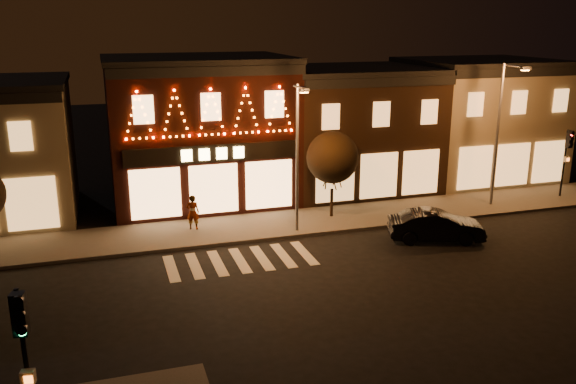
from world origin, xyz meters
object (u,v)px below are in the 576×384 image
streetlamp_mid (298,147)px  dark_sedan (436,226)px  traffic_signal_near (24,344)px  pedestrian (193,212)px

streetlamp_mid → dark_sedan: (6.04, -2.80, -3.64)m
traffic_signal_near → pedestrian: traffic_signal_near is taller
streetlamp_mid → traffic_signal_near: bearing=-135.8°
traffic_signal_near → streetlamp_mid: streetlamp_mid is taller
dark_sedan → pedestrian: bearing=85.1°
traffic_signal_near → dark_sedan: 20.21m
traffic_signal_near → pedestrian: size_ratio=2.50×
traffic_signal_near → streetlamp_mid: (10.91, 13.52, 1.13)m
dark_sedan → streetlamp_mid: bearing=83.5°
dark_sedan → traffic_signal_near: bearing=140.7°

